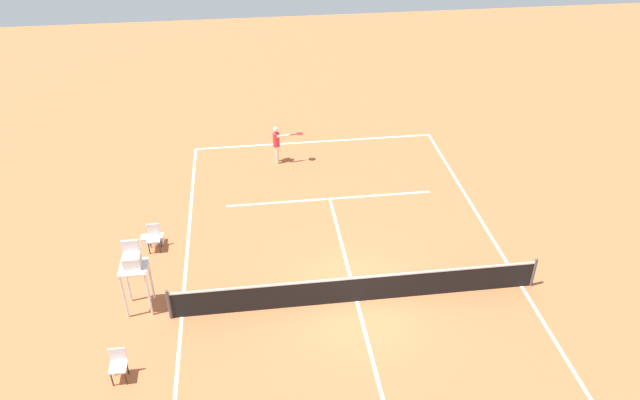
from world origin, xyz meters
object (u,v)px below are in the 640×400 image
umpire_chair (133,266)px  courtside_chair_near (118,364)px  tennis_ball (292,168)px  equipment_bag (153,239)px  courtside_chair_mid (154,236)px  player_serving (278,142)px

umpire_chair → courtside_chair_near: bearing=85.0°
tennis_ball → equipment_bag: equipment_bag is taller
courtside_chair_mid → equipment_bag: size_ratio=1.25×
courtside_chair_mid → courtside_chair_near: bearing=86.1°
player_serving → courtside_chair_mid: 7.18m
tennis_ball → courtside_chair_mid: bearing=43.1°
tennis_ball → courtside_chair_mid: size_ratio=0.07×
player_serving → courtside_chair_near: bearing=-32.7°
tennis_ball → umpire_chair: bearing=55.6°
tennis_ball → courtside_chair_mid: 7.06m
umpire_chair → courtside_chair_near: (0.24, 2.70, -1.07)m
courtside_chair_mid → equipment_bag: 0.54m
player_serving → courtside_chair_mid: player_serving is taller
courtside_chair_near → courtside_chair_mid: bearing=-93.9°
courtside_chair_mid → equipment_bag: (0.13, -0.35, -0.38)m
courtside_chair_near → equipment_bag: size_ratio=1.25×
player_serving → courtside_chair_mid: size_ratio=1.76×
tennis_ball → courtside_chair_near: (5.52, 10.42, 0.50)m
courtside_chair_near → tennis_ball: bearing=-117.9°
tennis_ball → courtside_chair_mid: courtside_chair_mid is taller
player_serving → umpire_chair: (4.78, 8.38, 0.62)m
player_serving → equipment_bag: bearing=-51.2°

